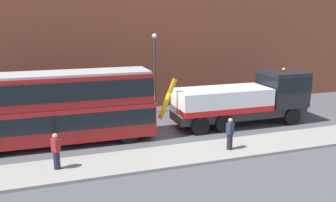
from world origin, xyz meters
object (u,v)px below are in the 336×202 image
object	(u,v)px
street_lamp	(155,66)
recovery_tow_truck	(247,98)
pedestrian_onlooker	(56,152)
pedestrian_bystander	(230,134)
double_decker_bus	(54,106)

from	to	relation	value
street_lamp	recovery_tow_truck	bearing A→B (deg)	-45.60
recovery_tow_truck	pedestrian_onlooker	bearing A→B (deg)	-161.77
recovery_tow_truck	street_lamp	size ratio (longest dim) A/B	1.74
pedestrian_bystander	street_lamp	distance (m)	9.53
pedestrian_bystander	recovery_tow_truck	bearing A→B (deg)	-68.58
pedestrian_bystander	street_lamp	world-z (taller)	street_lamp
pedestrian_onlooker	street_lamp	bearing A→B (deg)	18.89
pedestrian_onlooker	pedestrian_bystander	bearing A→B (deg)	-33.23
double_decker_bus	pedestrian_bystander	distance (m)	9.67
pedestrian_onlooker	pedestrian_bystander	distance (m)	8.74
recovery_tow_truck	double_decker_bus	xyz separation A→B (m)	(-12.10, 0.01, 0.47)
double_decker_bus	street_lamp	world-z (taller)	street_lamp
double_decker_bus	pedestrian_bystander	world-z (taller)	double_decker_bus
pedestrian_bystander	street_lamp	size ratio (longest dim) A/B	0.29
recovery_tow_truck	pedestrian_bystander	distance (m)	5.50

